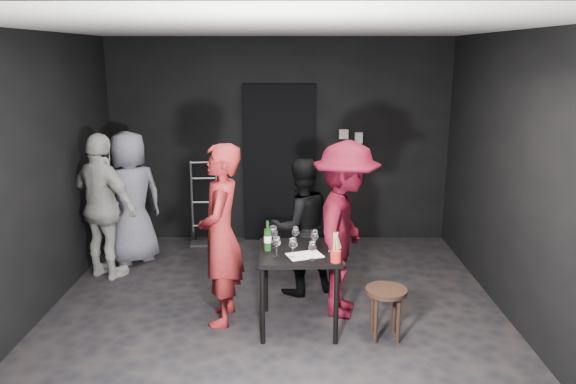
{
  "coord_description": "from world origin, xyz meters",
  "views": [
    {
      "loc": [
        0.16,
        -4.91,
        2.49
      ],
      "look_at": [
        0.13,
        0.25,
        1.21
      ],
      "focal_mm": 35.0,
      "sensor_mm": 36.0,
      "label": 1
    }
  ],
  "objects_px": {
    "stool": "(386,298)",
    "man_maroon": "(345,218)",
    "bystander_grey": "(130,193)",
    "wine_bottle": "(268,239)",
    "hand_truck": "(205,228)",
    "woman_black": "(300,229)",
    "bystander_cream": "(103,200)",
    "server_red": "(220,223)",
    "breadstick_cup": "(336,248)",
    "tasting_table": "(299,261)"
  },
  "relations": [
    {
      "from": "stool",
      "to": "hand_truck",
      "type": "bearing_deg",
      "value": 127.66
    },
    {
      "from": "bystander_grey",
      "to": "wine_bottle",
      "type": "distance_m",
      "value": 2.39
    },
    {
      "from": "stool",
      "to": "wine_bottle",
      "type": "relative_size",
      "value": 1.69
    },
    {
      "from": "bystander_grey",
      "to": "hand_truck",
      "type": "bearing_deg",
      "value": -176.12
    },
    {
      "from": "hand_truck",
      "to": "bystander_grey",
      "type": "relative_size",
      "value": 0.65
    },
    {
      "from": "tasting_table",
      "to": "stool",
      "type": "xyz_separation_m",
      "value": [
        0.77,
        -0.21,
        -0.27
      ]
    },
    {
      "from": "hand_truck",
      "to": "tasting_table",
      "type": "xyz_separation_m",
      "value": [
        1.23,
        -2.38,
        0.44
      ]
    },
    {
      "from": "man_maroon",
      "to": "breadstick_cup",
      "type": "distance_m",
      "value": 0.6
    },
    {
      "from": "man_maroon",
      "to": "breadstick_cup",
      "type": "relative_size",
      "value": 6.9
    },
    {
      "from": "server_red",
      "to": "breadstick_cup",
      "type": "xyz_separation_m",
      "value": [
        1.03,
        -0.4,
        -0.1
      ]
    },
    {
      "from": "hand_truck",
      "to": "woman_black",
      "type": "distance_m",
      "value": 2.08
    },
    {
      "from": "woman_black",
      "to": "tasting_table",
      "type": "bearing_deg",
      "value": 63.62
    },
    {
      "from": "hand_truck",
      "to": "stool",
      "type": "relative_size",
      "value": 2.37
    },
    {
      "from": "bystander_cream",
      "to": "wine_bottle",
      "type": "bearing_deg",
      "value": 177.67
    },
    {
      "from": "tasting_table",
      "to": "man_maroon",
      "type": "distance_m",
      "value": 0.62
    },
    {
      "from": "server_red",
      "to": "wine_bottle",
      "type": "xyz_separation_m",
      "value": [
        0.44,
        -0.11,
        -0.12
      ]
    },
    {
      "from": "woman_black",
      "to": "bystander_grey",
      "type": "xyz_separation_m",
      "value": [
        -2.02,
        0.89,
        0.16
      ]
    },
    {
      "from": "tasting_table",
      "to": "server_red",
      "type": "bearing_deg",
      "value": 170.25
    },
    {
      "from": "breadstick_cup",
      "to": "man_maroon",
      "type": "bearing_deg",
      "value": 76.95
    },
    {
      "from": "stool",
      "to": "man_maroon",
      "type": "relative_size",
      "value": 0.24
    },
    {
      "from": "hand_truck",
      "to": "server_red",
      "type": "relative_size",
      "value": 0.57
    },
    {
      "from": "server_red",
      "to": "tasting_table",
      "type": "bearing_deg",
      "value": 80.63
    },
    {
      "from": "wine_bottle",
      "to": "breadstick_cup",
      "type": "xyz_separation_m",
      "value": [
        0.59,
        -0.29,
        0.02
      ]
    },
    {
      "from": "stool",
      "to": "woman_black",
      "type": "height_order",
      "value": "woman_black"
    },
    {
      "from": "woman_black",
      "to": "stool",
      "type": "bearing_deg",
      "value": 101.88
    },
    {
      "from": "woman_black",
      "to": "bystander_cream",
      "type": "height_order",
      "value": "bystander_cream"
    },
    {
      "from": "stool",
      "to": "bystander_grey",
      "type": "xyz_separation_m",
      "value": [
        -2.77,
        1.89,
        0.48
      ]
    },
    {
      "from": "tasting_table",
      "to": "woman_black",
      "type": "bearing_deg",
      "value": 88.31
    },
    {
      "from": "server_red",
      "to": "breadstick_cup",
      "type": "bearing_deg",
      "value": 69.05
    },
    {
      "from": "hand_truck",
      "to": "stool",
      "type": "height_order",
      "value": "hand_truck"
    },
    {
      "from": "man_maroon",
      "to": "bystander_cream",
      "type": "xyz_separation_m",
      "value": [
        -2.61,
        0.9,
        -0.06
      ]
    },
    {
      "from": "bystander_cream",
      "to": "bystander_grey",
      "type": "relative_size",
      "value": 1.05
    },
    {
      "from": "tasting_table",
      "to": "bystander_grey",
      "type": "xyz_separation_m",
      "value": [
        -2.0,
        1.68,
        0.21
      ]
    },
    {
      "from": "stool",
      "to": "wine_bottle",
      "type": "distance_m",
      "value": 1.18
    },
    {
      "from": "tasting_table",
      "to": "bystander_grey",
      "type": "distance_m",
      "value": 2.62
    },
    {
      "from": "server_red",
      "to": "woman_black",
      "type": "bearing_deg",
      "value": 132.43
    },
    {
      "from": "stool",
      "to": "woman_black",
      "type": "xyz_separation_m",
      "value": [
        -0.75,
        1.01,
        0.32
      ]
    },
    {
      "from": "tasting_table",
      "to": "bystander_cream",
      "type": "relative_size",
      "value": 0.41
    },
    {
      "from": "woman_black",
      "to": "bystander_cream",
      "type": "distance_m",
      "value": 2.24
    },
    {
      "from": "wine_bottle",
      "to": "hand_truck",
      "type": "bearing_deg",
      "value": 111.7
    },
    {
      "from": "tasting_table",
      "to": "man_maroon",
      "type": "relative_size",
      "value": 0.39
    },
    {
      "from": "tasting_table",
      "to": "wine_bottle",
      "type": "distance_m",
      "value": 0.35
    },
    {
      "from": "stool",
      "to": "man_maroon",
      "type": "xyz_separation_m",
      "value": [
        -0.33,
        0.5,
        0.59
      ]
    },
    {
      "from": "stool",
      "to": "man_maroon",
      "type": "bearing_deg",
      "value": 122.95
    },
    {
      "from": "bystander_grey",
      "to": "breadstick_cup",
      "type": "height_order",
      "value": "bystander_grey"
    },
    {
      "from": "man_maroon",
      "to": "breadstick_cup",
      "type": "xyz_separation_m",
      "value": [
        -0.13,
        -0.57,
        -0.09
      ]
    },
    {
      "from": "server_red",
      "to": "man_maroon",
      "type": "xyz_separation_m",
      "value": [
        1.17,
        0.17,
        -0.0
      ]
    },
    {
      "from": "server_red",
      "to": "stool",
      "type": "bearing_deg",
      "value": 77.83
    },
    {
      "from": "server_red",
      "to": "wine_bottle",
      "type": "relative_size",
      "value": 7.0
    },
    {
      "from": "bystander_grey",
      "to": "server_red",
      "type": "bearing_deg",
      "value": 90.92
    }
  ]
}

